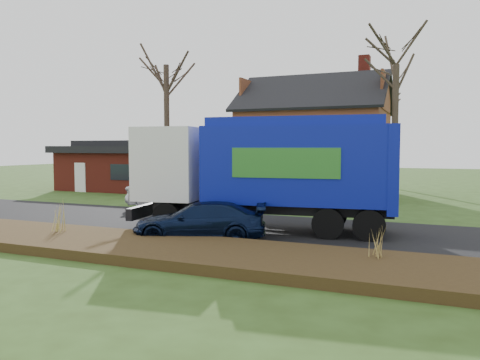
% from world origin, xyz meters
% --- Properties ---
extents(ground, '(120.00, 120.00, 0.00)m').
position_xyz_m(ground, '(0.00, 0.00, 0.00)').
color(ground, '#2E4517').
rests_on(ground, ground).
extents(road, '(80.00, 7.00, 0.02)m').
position_xyz_m(road, '(0.00, 0.00, 0.01)').
color(road, black).
rests_on(road, ground).
extents(mulch_verge, '(80.00, 3.50, 0.30)m').
position_xyz_m(mulch_verge, '(0.00, -5.30, 0.15)').
color(mulch_verge, black).
rests_on(mulch_verge, ground).
extents(main_house, '(12.95, 8.95, 9.26)m').
position_xyz_m(main_house, '(1.49, 13.91, 4.03)').
color(main_house, beige).
rests_on(main_house, ground).
extents(ranch_house, '(9.80, 8.20, 3.70)m').
position_xyz_m(ranch_house, '(-12.00, 13.00, 1.81)').
color(ranch_house, maroon).
rests_on(ranch_house, ground).
extents(garbage_truck, '(10.30, 3.91, 4.31)m').
position_xyz_m(garbage_truck, '(3.61, -0.35, 2.48)').
color(garbage_truck, black).
rests_on(garbage_truck, ground).
extents(silver_sedan, '(5.40, 3.28, 1.68)m').
position_xyz_m(silver_sedan, '(-2.81, 3.90, 0.84)').
color(silver_sedan, '#9D9FA4').
rests_on(silver_sedan, ground).
extents(navy_wagon, '(4.92, 3.32, 1.32)m').
position_xyz_m(navy_wagon, '(2.08, -3.03, 0.66)').
color(navy_wagon, black).
rests_on(navy_wagon, ground).
extents(tree_front_west, '(4.05, 4.05, 12.03)m').
position_xyz_m(tree_front_west, '(-7.09, 9.82, 9.91)').
color(tree_front_west, '#3C2D24').
rests_on(tree_front_west, ground).
extents(tree_front_east, '(4.02, 4.02, 11.17)m').
position_xyz_m(tree_front_east, '(7.36, 10.53, 9.08)').
color(tree_front_east, '#3D3124').
rests_on(tree_front_east, ground).
extents(tree_back, '(3.34, 3.34, 10.58)m').
position_xyz_m(tree_back, '(5.65, 22.52, 8.82)').
color(tree_back, '#3F2F26').
rests_on(tree_back, ground).
extents(grass_clump_mid, '(0.39, 0.32, 1.09)m').
position_xyz_m(grass_clump_mid, '(-2.39, -4.87, 0.85)').
color(grass_clump_mid, tan).
rests_on(grass_clump_mid, mulch_verge).
extents(grass_clump_east, '(0.33, 0.27, 0.82)m').
position_xyz_m(grass_clump_east, '(8.16, -4.56, 0.71)').
color(grass_clump_east, '#A08846').
rests_on(grass_clump_east, mulch_verge).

